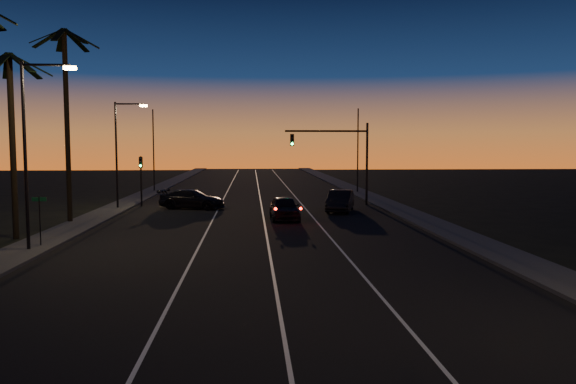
{
  "coord_description": "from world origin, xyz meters",
  "views": [
    {
      "loc": [
        -0.35,
        -7.26,
        5.11
      ],
      "look_at": [
        1.71,
        24.1,
        2.48
      ],
      "focal_mm": 35.0,
      "sensor_mm": 36.0,
      "label": 1
    }
  ],
  "objects": [
    {
      "name": "palm_far",
      "position": [
        -12.2,
        30.0,
        7.61
      ],
      "size": [
        4.25,
        4.16,
        12.53
      ],
      "color": "black",
      "rests_on": "ground"
    },
    {
      "name": "sidewalk_left",
      "position": [
        -11.2,
        30.0,
        0.08
      ],
      "size": [
        2.4,
        170.0,
        0.16
      ],
      "primitive_type": "cube",
      "color": "#31322F",
      "rests_on": "ground"
    },
    {
      "name": "far_pole_right",
      "position": [
        11.0,
        52.0,
        4.5
      ],
      "size": [
        0.14,
        0.14,
        9.0
      ],
      "primitive_type": "cylinder",
      "color": "black",
      "rests_on": "ground"
    },
    {
      "name": "far_pole_left",
      "position": [
        -11.0,
        55.0,
        4.5
      ],
      "size": [
        0.14,
        0.14,
        9.0
      ],
      "primitive_type": "cylinder",
      "color": "black",
      "rests_on": "ground"
    },
    {
      "name": "right_car",
      "position": [
        6.49,
        35.37,
        0.83
      ],
      "size": [
        2.96,
        5.23,
        1.63
      ],
      "color": "black",
      "rests_on": "road"
    },
    {
      "name": "signal_post",
      "position": [
        -9.5,
        39.98,
        2.89
      ],
      "size": [
        0.28,
        0.37,
        4.2
      ],
      "color": "black",
      "rests_on": "ground"
    },
    {
      "name": "lane_stripe_left",
      "position": [
        -3.0,
        30.0,
        0.02
      ],
      "size": [
        0.12,
        160.0,
        0.01
      ],
      "primitive_type": "cube",
      "color": "silver",
      "rests_on": "road"
    },
    {
      "name": "street_sign",
      "position": [
        -10.8,
        21.0,
        1.66
      ],
      "size": [
        0.7,
        0.06,
        2.6
      ],
      "color": "black",
      "rests_on": "ground"
    },
    {
      "name": "lane_stripe_right",
      "position": [
        4.0,
        30.0,
        0.02
      ],
      "size": [
        0.12,
        160.0,
        0.01
      ],
      "primitive_type": "cube",
      "color": "silver",
      "rests_on": "road"
    },
    {
      "name": "streetlight_left_far",
      "position": [
        -10.69,
        38.0,
        5.06
      ],
      "size": [
        2.55,
        0.26,
        8.5
      ],
      "color": "black",
      "rests_on": "ground"
    },
    {
      "name": "lane_stripe_mid",
      "position": [
        0.5,
        30.0,
        0.02
      ],
      "size": [
        0.12,
        160.0,
        0.01
      ],
      "primitive_type": "cube",
      "color": "silver",
      "rests_on": "road"
    },
    {
      "name": "road",
      "position": [
        0.0,
        30.0,
        0.01
      ],
      "size": [
        20.0,
        170.0,
        0.01
      ],
      "primitive_type": "cube",
      "color": "black",
      "rests_on": "ground"
    },
    {
      "name": "signal_mast",
      "position": [
        7.14,
        39.99,
        4.78
      ],
      "size": [
        7.1,
        0.41,
        7.0
      ],
      "color": "black",
      "rests_on": "ground"
    },
    {
      "name": "palm_mid",
      "position": [
        -13.2,
        24.0,
        6.25
      ],
      "size": [
        4.25,
        4.16,
        10.03
      ],
      "color": "black",
      "rests_on": "ground"
    },
    {
      "name": "lead_car",
      "position": [
        1.91,
        30.97,
        0.82
      ],
      "size": [
        2.04,
        5.33,
        1.61
      ],
      "color": "black",
      "rests_on": "road"
    },
    {
      "name": "streetlight_left_near",
      "position": [
        -10.7,
        20.0,
        5.32
      ],
      "size": [
        2.55,
        0.26,
        9.0
      ],
      "color": "black",
      "rests_on": "ground"
    },
    {
      "name": "sidewalk_right",
      "position": [
        11.2,
        30.0,
        0.08
      ],
      "size": [
        2.4,
        170.0,
        0.16
      ],
      "primitive_type": "cube",
      "color": "#31322F",
      "rests_on": "ground"
    },
    {
      "name": "cross_car",
      "position": [
        -5.11,
        38.05,
        0.79
      ],
      "size": [
        5.72,
        3.54,
        1.55
      ],
      "color": "black",
      "rests_on": "road"
    }
  ]
}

